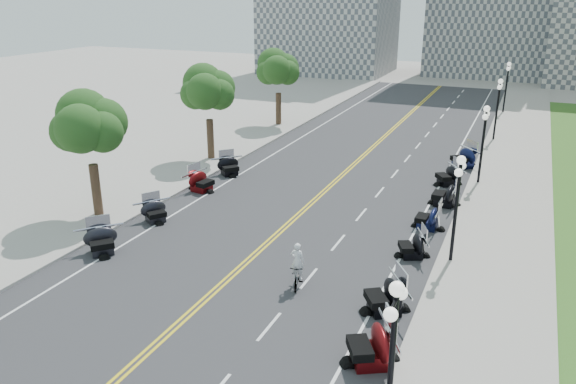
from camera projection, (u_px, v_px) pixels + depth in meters
The scene contains 44 objects.
ground at pixel (243, 265), 25.48m from camera, with size 160.00×160.00×0.00m, color gray.
road at pixel (320, 195), 34.10m from camera, with size 16.00×90.00×0.01m, color #333335.
centerline_yellow_a at pixel (318, 195), 34.15m from camera, with size 0.12×90.00×0.00m, color yellow.
centerline_yellow_b at pixel (322, 196), 34.06m from camera, with size 0.12×90.00×0.00m, color yellow.
edge_line_north at pixel (426, 211), 31.71m from camera, with size 0.12×90.00×0.00m, color white.
edge_line_south at pixel (228, 182), 36.50m from camera, with size 0.12×90.00×0.00m, color white.
lane_dash_5 at pixel (269, 326), 20.82m from camera, with size 0.12×2.00×0.00m, color white.
lane_dash_6 at pixel (309, 278), 24.28m from camera, with size 0.12×2.00×0.00m, color white.
lane_dash_7 at pixel (338, 243), 27.73m from camera, with size 0.12×2.00×0.00m, color white.
lane_dash_8 at pixel (361, 215), 31.18m from camera, with size 0.12×2.00×0.00m, color white.
lane_dash_9 at pixel (380, 192), 34.63m from camera, with size 0.12×2.00×0.00m, color white.
lane_dash_10 at pixel (395, 174), 38.08m from camera, with size 0.12×2.00×0.00m, color white.
lane_dash_11 at pixel (407, 158), 41.53m from camera, with size 0.12×2.00×0.00m, color white.
lane_dash_12 at pixel (418, 146), 44.98m from camera, with size 0.12×2.00×0.00m, color white.
lane_dash_13 at pixel (427, 134), 48.44m from camera, with size 0.12×2.00×0.00m, color white.
lane_dash_14 at pixel (435, 125), 51.89m from camera, with size 0.12×2.00×0.00m, color white.
lane_dash_15 at pixel (442, 116), 55.34m from camera, with size 0.12×2.00×0.00m, color white.
lane_dash_16 at pixel (448, 109), 58.79m from camera, with size 0.12×2.00×0.00m, color white.
lane_dash_17 at pixel (454, 102), 62.24m from camera, with size 0.12×2.00×0.00m, color white.
lane_dash_18 at pixel (458, 96), 65.69m from camera, with size 0.12×2.00×0.00m, color white.
lane_dash_19 at pixel (463, 91), 69.14m from camera, with size 0.12×2.00×0.00m, color white.
sidewalk_north at pixel (503, 221), 30.15m from camera, with size 5.00×90.00×0.15m, color #9E9991.
sidewalk_south at pixel (175, 173), 38.01m from camera, with size 5.00×90.00×0.15m, color #9E9991.
street_lamp_1 at pixel (391, 368), 14.47m from camera, with size 0.50×1.20×4.90m, color black, non-canonical shape.
street_lamp_2 at pixel (456, 210), 24.83m from camera, with size 0.50×1.20×4.90m, color black, non-canonical shape.
street_lamp_3 at pixel (482, 145), 35.18m from camera, with size 0.50×1.20×4.90m, color black, non-canonical shape.
street_lamp_4 at pixel (497, 110), 45.54m from camera, with size 0.50×1.20×4.90m, color black, non-canonical shape.
street_lamp_5 at pixel (506, 88), 55.89m from camera, with size 0.50×1.20×4.90m, color black, non-canonical shape.
tree_2 at pixel (89, 132), 29.33m from camera, with size 4.80×4.80×9.20m, color #235619, non-canonical shape.
tree_3 at pixel (208, 95), 39.69m from camera, with size 4.80×4.80×9.20m, color #235619, non-canonical shape.
tree_4 at pixel (278, 73), 50.04m from camera, with size 4.80×4.80×9.20m, color #235619, non-canonical shape.
motorcycle_n_4 at pixel (371, 343), 18.52m from camera, with size 2.23×2.23×1.56m, color #590A0C, non-canonical shape.
motorcycle_n_5 at pixel (385, 295), 21.54m from camera, with size 2.15×2.15×1.50m, color black, non-canonical shape.
motorcycle_n_6 at pixel (412, 244), 26.07m from camera, with size 1.80×1.80×1.26m, color black, non-canonical shape.
motorcycle_n_7 at pixel (428, 217), 29.19m from camera, with size 1.89×1.89×1.32m, color black, non-canonical shape.
motorcycle_n_8 at pixel (445, 193), 32.29m from camera, with size 2.10×2.10×1.47m, color black, non-canonical shape.
motorcycle_n_9 at pixel (448, 174), 35.70m from camera, with size 2.02×2.02×1.41m, color black, non-canonical shape.
motorcycle_n_10 at pixel (463, 157), 39.25m from camera, with size 2.20×2.20×1.54m, color black, non-canonical shape.
motorcycle_s_5 at pixel (101, 240), 26.42m from camera, with size 1.98×1.98×1.38m, color black, non-canonical shape.
motorcycle_s_6 at pixel (155, 211), 30.09m from camera, with size 1.77×1.77×1.24m, color black, non-canonical shape.
motorcycle_s_7 at pixel (201, 180), 34.62m from camera, with size 1.98×1.98×1.38m, color #590A0C, non-canonical shape.
motorcycle_s_8 at pixel (229, 165), 37.67m from camera, with size 1.90×1.90×1.33m, color black, non-canonical shape.
bicycle at pixel (297, 275), 23.50m from camera, with size 0.51×1.80×1.08m, color #A51414.
cyclist_rider at pixel (297, 245), 23.04m from camera, with size 0.60×0.39×1.64m, color silver.
Camera 1 is at (10.96, -20.13, 11.78)m, focal length 35.00 mm.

